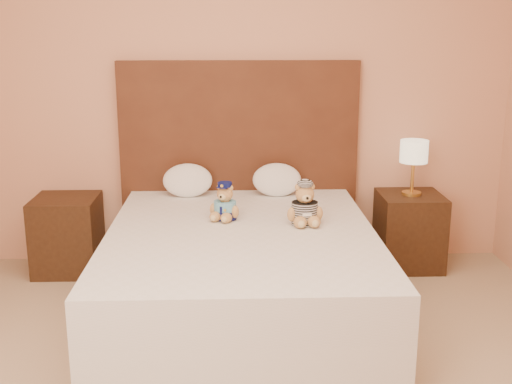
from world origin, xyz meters
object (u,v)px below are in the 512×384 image
Objects in this scene: teddy_prisoner at (305,204)px; pillow_left at (188,179)px; pillow_right at (277,178)px; nightstand_right at (409,231)px; nightstand_left at (67,234)px; teddy_police at (225,201)px; bed at (242,273)px; lamp at (414,154)px.

pillow_left is at bearing 131.09° from teddy_prisoner.
pillow_right is (-0.12, 0.72, -0.01)m from teddy_prisoner.
nightstand_left is at bearing 180.00° from nightstand_right.
nightstand_left and nightstand_right have the same top height.
teddy_police is 0.68× the size of pillow_right.
bed is 0.47m from teddy_police.
pillow_right is at bearing 71.97° from bed.
teddy_police reaches higher than bed.
nightstand_left is 0.96m from pillow_left.
nightstand_left is 1.00× the size of nightstand_right.
pillow_left is 1.01× the size of pillow_right.
lamp is (1.25, 0.80, 0.57)m from bed.
nightstand_right is at bearing 0.00° from lamp.
pillow_right is at bearing 1.13° from nightstand_left.
teddy_prisoner is (1.64, -0.69, 0.41)m from nightstand_left.
nightstand_right is 1.17m from teddy_prisoner.
teddy_prisoner reaches higher than pillow_left.
lamp reaches higher than teddy_prisoner.
nightstand_right is (2.50, 0.00, 0.00)m from nightstand_left.
bed is at bearing -65.78° from pillow_left.
pillow_left reaches higher than bed.
pillow_left is at bearing 138.13° from teddy_police.
nightstand_left is 2.31× the size of teddy_police.
bed is at bearing -43.40° from teddy_police.
bed is 0.58m from teddy_prisoner.
teddy_prisoner is (-0.86, -0.69, -0.17)m from lamp.
teddy_prisoner is 0.75× the size of pillow_right.
pillow_left is (-1.62, 0.03, -0.17)m from lamp.
lamp is 1.11m from teddy_prisoner.
nightstand_left is 2.50m from nightstand_right.
nightstand_left is at bearing -178.04° from pillow_left.
teddy_prisoner is (-0.86, -0.69, 0.41)m from nightstand_right.
teddy_police is at bearing -121.60° from pillow_right.
bed is 8.39× the size of teddy_police.
lamp is at bearing 32.99° from teddy_prisoner.
lamp is at bearing 32.62° from bed.
teddy_prisoner is at bearing 9.87° from teddy_police.
pillow_left reaches higher than nightstand_left.
bed is 1.48m from nightstand_left.
teddy_prisoner reaches higher than pillow_right.
nightstand_right is 1.67m from pillow_left.
teddy_prisoner is at bearing -43.16° from pillow_left.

